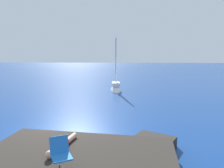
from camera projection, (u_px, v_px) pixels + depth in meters
The scene contains 6 objects.
ground_plane at pixel (67, 133), 9.69m from camera, with size 160.00×160.00×0.00m, color navy.
boulder_seaward at pixel (94, 148), 8.11m from camera, with size 1.22×0.98×0.67m, color #282426.
boulder_inland at pixel (153, 148), 8.15m from camera, with size 1.45×1.16×0.80m, color #2B2824.
sailboat_near at pixel (116, 88), 20.65m from camera, with size 1.26×3.07×5.60m.
person_sunbather at pixel (61, 145), 6.61m from camera, with size 0.55×1.74×0.25m.
beach_chair at pixel (60, 152), 5.47m from camera, with size 0.70×0.75×0.80m.
Camera 1 is at (2.59, -9.15, 3.54)m, focal length 34.27 mm.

